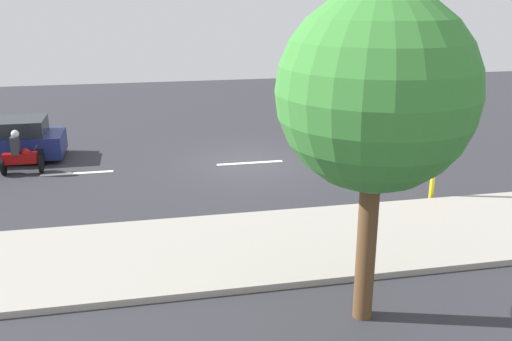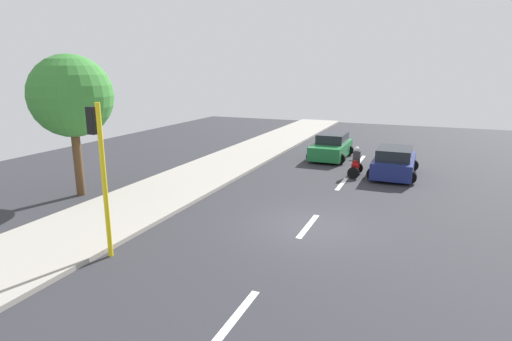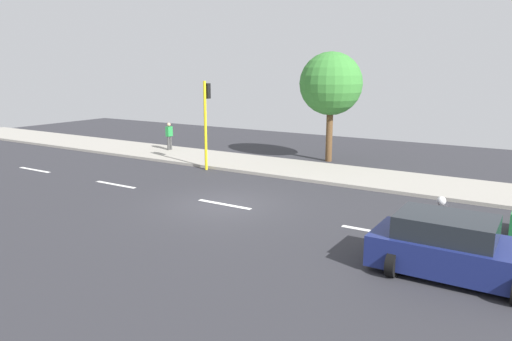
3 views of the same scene
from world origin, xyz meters
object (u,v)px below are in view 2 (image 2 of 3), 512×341
at_px(car_dark_blue, 394,162).
at_px(motorcycle, 356,164).
at_px(car_green, 331,147).
at_px(traffic_light_corner, 100,159).
at_px(street_tree_center, 71,97).

height_order(car_dark_blue, motorcycle, motorcycle).
height_order(car_green, traffic_light_corner, traffic_light_corner).
bearing_deg(motorcycle, car_green, -61.39).
relative_size(motorcycle, traffic_light_corner, 0.34).
height_order(traffic_light_corner, street_tree_center, street_tree_center).
bearing_deg(car_dark_blue, traffic_light_corner, 62.08).
bearing_deg(car_green, street_tree_center, 54.77).
bearing_deg(street_tree_center, car_green, -125.23).
bearing_deg(street_tree_center, traffic_light_corner, 140.98).
height_order(car_dark_blue, car_green, same).
height_order(car_green, street_tree_center, street_tree_center).
relative_size(car_green, traffic_light_corner, 0.93).
xyz_separation_m(car_dark_blue, traffic_light_corner, (6.99, 13.18, 2.22)).
bearing_deg(street_tree_center, car_dark_blue, -144.63).
xyz_separation_m(car_dark_blue, car_green, (3.96, -3.14, -0.00)).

